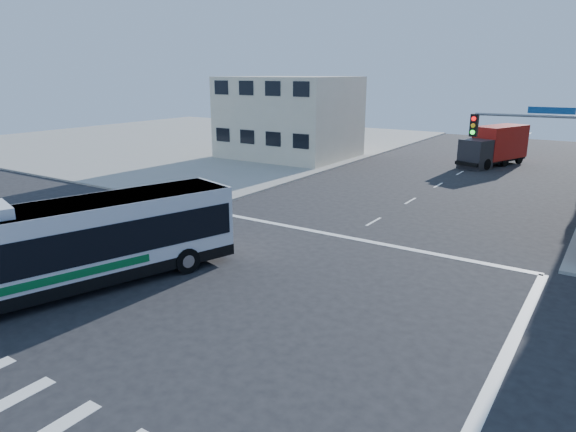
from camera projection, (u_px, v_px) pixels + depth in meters
The scene contains 6 objects.
ground at pixel (231, 302), 19.40m from camera, with size 120.00×120.00×0.00m, color black.
sidewalk_nw at pixel (194, 139), 66.06m from camera, with size 50.00×50.00×0.15m, color #98968D.
building_west at pixel (289, 118), 51.44m from camera, with size 12.06×10.06×8.00m.
signal_mast_ne at pixel (553, 155), 21.79m from camera, with size 7.91×1.13×8.07m.
transit_bus at pixel (73, 244), 20.11m from camera, with size 6.52×13.36×3.88m.
box_truck at pixel (494, 147), 47.58m from camera, with size 4.88×8.35×3.62m.
Camera 1 is at (11.60, -13.67, 8.37)m, focal length 32.00 mm.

